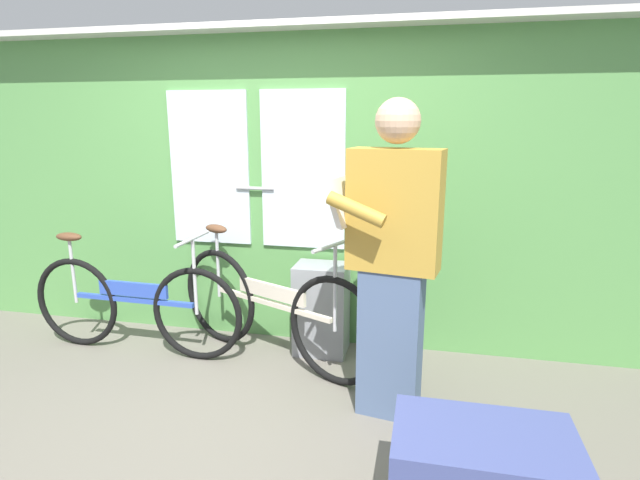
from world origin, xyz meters
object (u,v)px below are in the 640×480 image
at_px(bicycle_leaning_behind, 271,308).
at_px(passenger_reading_newspaper, 391,257).
at_px(bicycle_near_door, 133,305).
at_px(trash_bin_by_wall, 321,309).

distance_m(bicycle_leaning_behind, passenger_reading_newspaper, 1.10).
distance_m(bicycle_near_door, trash_bin_by_wall, 1.32).
bearing_deg(bicycle_near_door, bicycle_leaning_behind, 6.49).
relative_size(bicycle_near_door, trash_bin_by_wall, 2.51).
bearing_deg(passenger_reading_newspaper, bicycle_leaning_behind, -19.72).
xyz_separation_m(bicycle_leaning_behind, passenger_reading_newspaper, (0.83, -0.47, 0.54)).
height_order(passenger_reading_newspaper, trash_bin_by_wall, passenger_reading_newspaper).
height_order(bicycle_leaning_behind, trash_bin_by_wall, bicycle_leaning_behind).
distance_m(bicycle_leaning_behind, trash_bin_by_wall, 0.37).
xyz_separation_m(bicycle_leaning_behind, trash_bin_by_wall, (0.31, 0.20, -0.05)).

